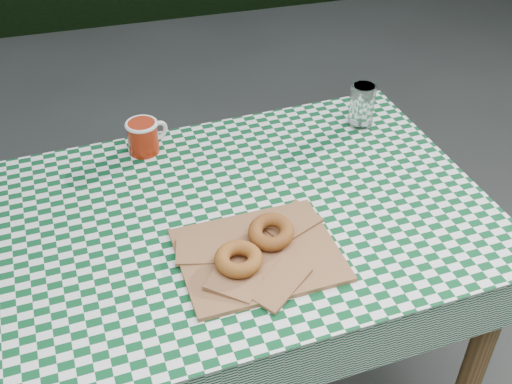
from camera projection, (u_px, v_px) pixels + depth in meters
table at (237, 321)px, 1.69m from camera, size 1.22×0.86×0.75m
tablecloth at (234, 214)px, 1.45m from camera, size 1.24×0.88×0.01m
paper_bag at (259, 254)px, 1.33m from camera, size 0.35×0.28×0.02m
bagel_front at (239, 259)px, 1.29m from camera, size 0.13×0.13×0.03m
bagel_back at (271, 232)px, 1.35m from camera, size 0.14×0.14×0.03m
coffee_mug at (143, 137)px, 1.62m from camera, size 0.21×0.21×0.09m
drinking_glass at (362, 105)px, 1.71m from camera, size 0.08×0.08×0.12m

